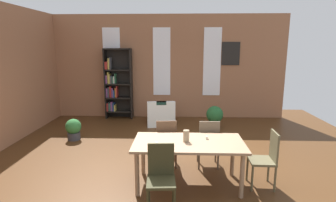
{
  "coord_description": "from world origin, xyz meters",
  "views": [
    {
      "loc": [
        0.52,
        -4.75,
        2.31
      ],
      "look_at": [
        0.29,
        1.6,
        1.01
      ],
      "focal_mm": 28.9,
      "sensor_mm": 36.0,
      "label": 1
    }
  ],
  "objects_px": {
    "dining_chair_head_right": "(266,157)",
    "bookshelf_tall": "(116,84)",
    "dining_chair_far_right": "(208,142)",
    "potted_plant_by_shelf": "(215,116)",
    "armchair_white": "(161,115)",
    "dining_table": "(189,147)",
    "potted_plant_corner": "(74,129)",
    "dining_chair_near_left": "(161,175)",
    "vase_on_table": "(186,136)",
    "dining_chair_far_left": "(166,141)"
  },
  "relations": [
    {
      "from": "bookshelf_tall",
      "to": "armchair_white",
      "type": "bearing_deg",
      "value": -25.76
    },
    {
      "from": "dining_chair_far_left",
      "to": "dining_table",
      "type": "bearing_deg",
      "value": -60.09
    },
    {
      "from": "bookshelf_tall",
      "to": "potted_plant_corner",
      "type": "bearing_deg",
      "value": -106.51
    },
    {
      "from": "potted_plant_by_shelf",
      "to": "potted_plant_corner",
      "type": "distance_m",
      "value": 3.8
    },
    {
      "from": "dining_table",
      "to": "potted_plant_corner",
      "type": "relative_size",
      "value": 3.41
    },
    {
      "from": "dining_chair_near_left",
      "to": "dining_table",
      "type": "bearing_deg",
      "value": 59.34
    },
    {
      "from": "dining_table",
      "to": "potted_plant_corner",
      "type": "height_order",
      "value": "dining_table"
    },
    {
      "from": "dining_table",
      "to": "dining_chair_head_right",
      "type": "height_order",
      "value": "dining_chair_head_right"
    },
    {
      "from": "dining_table",
      "to": "dining_chair_head_right",
      "type": "xyz_separation_m",
      "value": [
        1.28,
        -0.0,
        -0.17
      ]
    },
    {
      "from": "dining_chair_far_left",
      "to": "armchair_white",
      "type": "bearing_deg",
      "value": 95.7
    },
    {
      "from": "dining_chair_far_right",
      "to": "armchair_white",
      "type": "xyz_separation_m",
      "value": [
        -1.09,
        2.87,
        -0.23
      ]
    },
    {
      "from": "dining_chair_near_left",
      "to": "potted_plant_by_shelf",
      "type": "relative_size",
      "value": 1.47
    },
    {
      "from": "dining_chair_near_left",
      "to": "dining_chair_head_right",
      "type": "height_order",
      "value": "same"
    },
    {
      "from": "dining_table",
      "to": "potted_plant_by_shelf",
      "type": "distance_m",
      "value": 3.36
    },
    {
      "from": "vase_on_table",
      "to": "potted_plant_by_shelf",
      "type": "height_order",
      "value": "vase_on_table"
    },
    {
      "from": "dining_chair_far_right",
      "to": "potted_plant_by_shelf",
      "type": "xyz_separation_m",
      "value": [
        0.46,
        2.53,
        -0.15
      ]
    },
    {
      "from": "dining_chair_far_right",
      "to": "dining_chair_far_left",
      "type": "bearing_deg",
      "value": 179.97
    },
    {
      "from": "dining_table",
      "to": "potted_plant_corner",
      "type": "bearing_deg",
      "value": 142.37
    },
    {
      "from": "dining_table",
      "to": "bookshelf_tall",
      "type": "relative_size",
      "value": 0.81
    },
    {
      "from": "dining_chair_near_left",
      "to": "dining_chair_far_right",
      "type": "xyz_separation_m",
      "value": [
        0.82,
        1.39,
        0.0
      ]
    },
    {
      "from": "vase_on_table",
      "to": "armchair_white",
      "type": "relative_size",
      "value": 0.22
    },
    {
      "from": "bookshelf_tall",
      "to": "armchair_white",
      "type": "height_order",
      "value": "bookshelf_tall"
    },
    {
      "from": "bookshelf_tall",
      "to": "potted_plant_by_shelf",
      "type": "xyz_separation_m",
      "value": [
        3.01,
        -1.04,
        -0.75
      ]
    },
    {
      "from": "armchair_white",
      "to": "dining_table",
      "type": "bearing_deg",
      "value": -79.09
    },
    {
      "from": "dining_chair_near_left",
      "to": "dining_chair_far_left",
      "type": "bearing_deg",
      "value": 89.51
    },
    {
      "from": "dining_chair_near_left",
      "to": "potted_plant_corner",
      "type": "height_order",
      "value": "dining_chair_near_left"
    },
    {
      "from": "dining_chair_far_left",
      "to": "potted_plant_corner",
      "type": "relative_size",
      "value": 1.79
    },
    {
      "from": "dining_chair_near_left",
      "to": "potted_plant_corner",
      "type": "bearing_deg",
      "value": 129.82
    },
    {
      "from": "dining_chair_head_right",
      "to": "bookshelf_tall",
      "type": "xyz_separation_m",
      "value": [
        -3.43,
        4.27,
        0.59
      ]
    },
    {
      "from": "dining_chair_far_right",
      "to": "potted_plant_by_shelf",
      "type": "relative_size",
      "value": 1.47
    },
    {
      "from": "dining_chair_head_right",
      "to": "dining_chair_far_left",
      "type": "distance_m",
      "value": 1.82
    },
    {
      "from": "armchair_white",
      "to": "potted_plant_by_shelf",
      "type": "relative_size",
      "value": 1.37
    },
    {
      "from": "dining_chair_far_right",
      "to": "bookshelf_tall",
      "type": "distance_m",
      "value": 4.44
    },
    {
      "from": "vase_on_table",
      "to": "potted_plant_by_shelf",
      "type": "xyz_separation_m",
      "value": [
        0.9,
        3.23,
        -0.51
      ]
    },
    {
      "from": "potted_plant_by_shelf",
      "to": "armchair_white",
      "type": "bearing_deg",
      "value": 167.76
    },
    {
      "from": "dining_table",
      "to": "dining_chair_far_right",
      "type": "relative_size",
      "value": 1.91
    },
    {
      "from": "dining_table",
      "to": "dining_chair_near_left",
      "type": "distance_m",
      "value": 0.83
    },
    {
      "from": "dining_table",
      "to": "armchair_white",
      "type": "xyz_separation_m",
      "value": [
        -0.69,
        3.57,
        -0.4
      ]
    },
    {
      "from": "dining_table",
      "to": "vase_on_table",
      "type": "relative_size",
      "value": 9.34
    },
    {
      "from": "vase_on_table",
      "to": "dining_chair_far_left",
      "type": "bearing_deg",
      "value": 117.29
    },
    {
      "from": "dining_chair_head_right",
      "to": "dining_chair_far_left",
      "type": "height_order",
      "value": "same"
    },
    {
      "from": "dining_chair_far_right",
      "to": "bookshelf_tall",
      "type": "xyz_separation_m",
      "value": [
        -2.56,
        3.58,
        0.59
      ]
    },
    {
      "from": "dining_chair_near_left",
      "to": "potted_plant_by_shelf",
      "type": "bearing_deg",
      "value": 72.0
    },
    {
      "from": "bookshelf_tall",
      "to": "dining_chair_head_right",
      "type": "bearing_deg",
      "value": -51.25
    },
    {
      "from": "dining_chair_far_right",
      "to": "potted_plant_by_shelf",
      "type": "distance_m",
      "value": 2.58
    },
    {
      "from": "dining_table",
      "to": "dining_chair_far_right",
      "type": "height_order",
      "value": "dining_chair_far_right"
    },
    {
      "from": "dining_chair_near_left",
      "to": "dining_chair_far_right",
      "type": "relative_size",
      "value": 1.0
    },
    {
      "from": "dining_chair_far_left",
      "to": "bookshelf_tall",
      "type": "bearing_deg",
      "value": 116.07
    },
    {
      "from": "dining_chair_far_right",
      "to": "potted_plant_corner",
      "type": "relative_size",
      "value": 1.79
    },
    {
      "from": "bookshelf_tall",
      "to": "potted_plant_corner",
      "type": "xyz_separation_m",
      "value": [
        -0.63,
        -2.13,
        -0.83
      ]
    }
  ]
}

